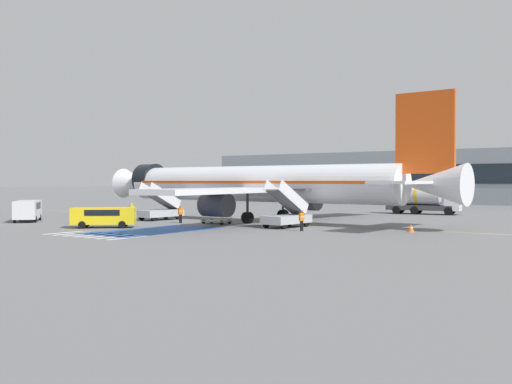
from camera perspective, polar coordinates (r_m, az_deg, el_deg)
The scene contains 22 objects.
ground_plane at distance 58.38m, azimuth 0.15°, elevation -2.88°, with size 600.00×600.00×0.00m, color slate.
apron_leadline_yellow at distance 59.68m, azimuth -0.27°, elevation -2.79°, with size 0.20×75.83×0.01m, color gold.
apron_stand_patch_blue at distance 49.29m, azimuth -9.70°, elevation -3.63°, with size 5.96×11.20×0.01m, color #2856A8.
apron_walkway_bar_0 at distance 48.86m, azimuth -17.87°, elevation -3.71°, with size 0.44×3.60×0.01m, color silver.
apron_walkway_bar_1 at distance 47.90m, azimuth -17.01°, elevation -3.80°, with size 0.44×3.60×0.01m, color silver.
apron_walkway_bar_2 at distance 46.96m, azimuth -16.12°, elevation -3.89°, with size 0.44×3.60×0.01m, color silver.
apron_walkway_bar_3 at distance 46.02m, azimuth -15.20°, elevation -3.99°, with size 0.44×3.60×0.01m, color silver.
apron_walkway_bar_4 at distance 45.10m, azimuth -14.24°, elevation -4.09°, with size 0.44×3.60×0.01m, color silver.
apron_walkway_bar_5 at distance 44.19m, azimuth -13.23°, elevation -4.19°, with size 0.44×3.60×0.01m, color silver.
apron_walkway_bar_6 at distance 43.30m, azimuth -12.19°, elevation -4.30°, with size 0.44×3.60×0.01m, color silver.
airliner at distance 59.08m, azimuth 0.30°, elevation 0.76°, with size 41.18×35.72×11.26m.
boarding_stairs_forward at distance 62.39m, azimuth -9.08°, elevation -1.74°, with size 2.40×5.30×3.90m.
boarding_stairs_aft at distance 51.88m, azimuth 2.97°, elevation -2.27°, with size 2.40×5.30×4.14m.
fuel_tanker at distance 74.95m, azimuth 15.55°, elevation -0.65°, with size 8.87×3.73×3.58m.
service_van_0 at distance 53.04m, azimuth -14.30°, elevation -2.17°, with size 5.31×5.01×1.72m.
service_van_1 at distance 63.29m, azimuth -20.92°, elevation -1.52°, with size 5.11×4.89×2.06m.
baggage_cart at distance 56.13m, azimuth -3.79°, elevation -2.78°, with size 2.69×1.65×0.87m.
ground_crew_0 at distance 64.96m, azimuth -11.76°, elevation -1.67°, with size 0.34×0.48×1.65m.
ground_crew_1 at distance 48.22m, azimuth 4.37°, elevation -2.58°, with size 0.35×0.48×1.68m.
ground_crew_2 at distance 57.48m, azimuth -7.20°, elevation -1.98°, with size 0.33×0.47×1.70m.
traffic_cone_0 at distance 48.68m, azimuth 14.54°, elevation -3.34°, with size 0.56×0.56×0.63m.
terminal_building at distance 115.64m, azimuth 14.41°, elevation 1.39°, with size 80.73×12.10×9.41m.
Camera 1 is at (33.89, -47.36, 4.06)m, focal length 42.00 mm.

